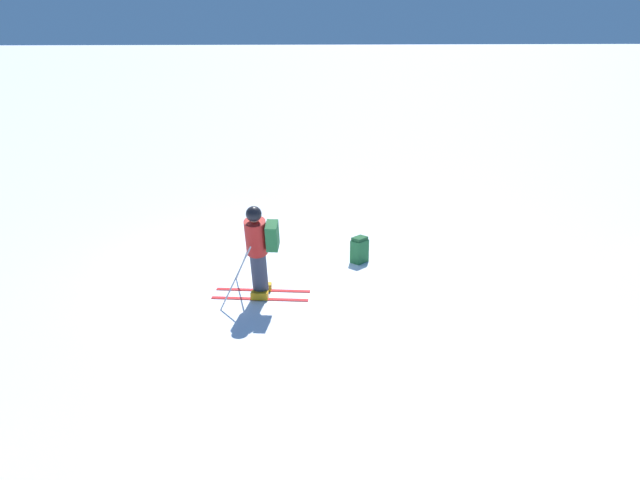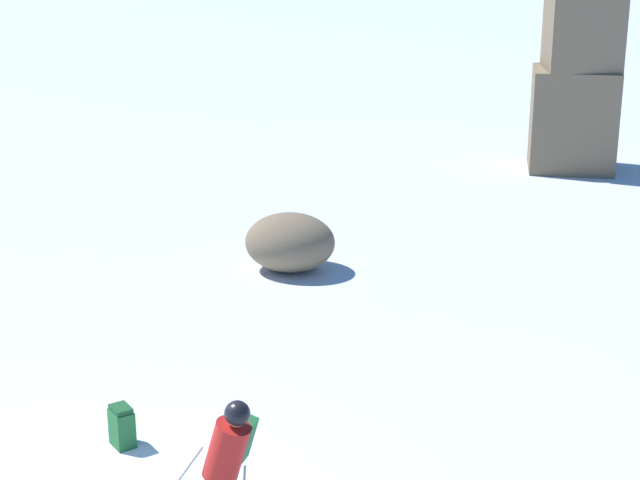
% 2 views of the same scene
% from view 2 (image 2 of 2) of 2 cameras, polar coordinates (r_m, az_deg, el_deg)
% --- Properties ---
extents(skier, '(1.33, 1.65, 1.70)m').
position_cam_2_polar(skier, '(10.36, -5.23, -12.01)').
color(skier, red).
rests_on(skier, ground).
extents(rock_pillar, '(1.88, 1.65, 6.56)m').
position_cam_2_polar(rock_pillar, '(24.71, 13.65, 9.89)').
color(rock_pillar, '#7A664C').
rests_on(rock_pillar, ground).
extents(spare_backpack, '(0.36, 0.37, 0.50)m').
position_cam_2_polar(spare_backpack, '(12.68, -10.52, -9.75)').
color(spare_backpack, '#236633').
rests_on(spare_backpack, ground).
extents(exposed_boulder_0, '(1.51, 1.29, 0.98)m').
position_cam_2_polar(exposed_boulder_0, '(17.89, -1.61, -0.12)').
color(exposed_boulder_0, '#7A664C').
rests_on(exposed_boulder_0, ground).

